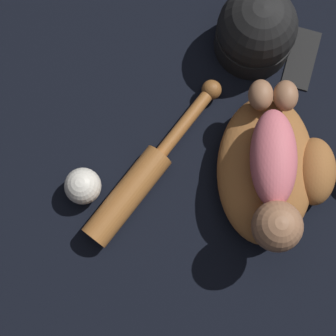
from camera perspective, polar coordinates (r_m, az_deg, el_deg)
The scene contains 6 objects.
ground_plane at distance 1.21m, azimuth 9.98°, elevation -1.89°, with size 6.00×6.00×0.00m, color black.
baseball_glove at distance 1.18m, azimuth 10.84°, elevation -0.06°, with size 0.37×0.31×0.10m.
baby_figure at distance 1.08m, azimuth 10.89°, elevation -0.40°, with size 0.34×0.20×0.10m.
baseball_bat at distance 1.17m, azimuth -2.66°, elevation -0.93°, with size 0.28×0.37×0.06m.
baseball at distance 1.17m, azimuth -8.65°, elevation -1.83°, with size 0.08×0.08×0.08m.
baseball_cap at distance 1.25m, azimuth 9.00°, elevation 13.60°, with size 0.23×0.25×0.17m.
Camera 1 is at (0.16, -0.27, 1.17)m, focal length 60.00 mm.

